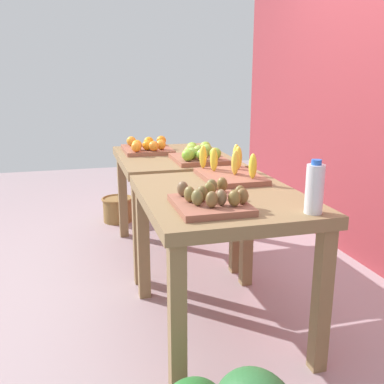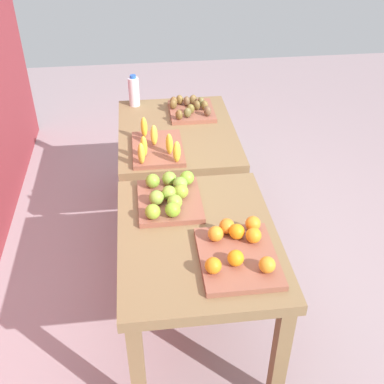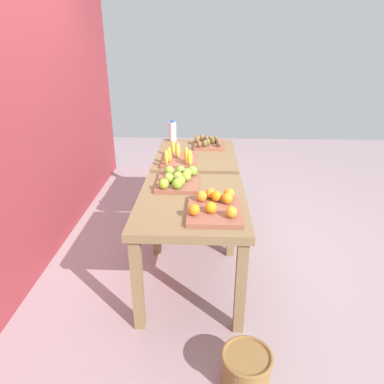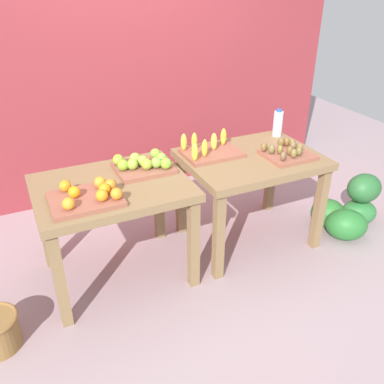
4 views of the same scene
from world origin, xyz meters
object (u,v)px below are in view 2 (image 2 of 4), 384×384
Objects in this scene: display_table_right at (177,144)px; watermelon_pile at (196,140)px; display_table_left at (198,251)px; kiwi_bin at (191,109)px; orange_bin at (238,251)px; apple_bin at (170,196)px; water_bottle at (134,91)px; banana_crate at (157,147)px.

watermelon_pile is (0.89, -0.25, -0.47)m from display_table_right.
display_table_left is 1.00× the size of display_table_right.
kiwi_bin reaches higher than display_table_left.
display_table_right is at bearing 152.38° from kiwi_bin.
orange_bin reaches higher than display_table_left.
apple_bin is (0.46, 0.28, 0.01)m from orange_bin.
water_bottle reaches higher than kiwi_bin.
orange_bin reaches higher than watermelon_pile.
display_table_right is 4.39× the size of water_bottle.
banana_crate is at bearing 152.44° from display_table_right.
banana_crate is 1.23× the size of kiwi_bin.
orange_bin is 2.29m from watermelon_pile.
orange_bin is (-1.31, -0.16, 0.15)m from display_table_right.
display_table_right is 0.31m from kiwi_bin.
watermelon_pile is at bearing -10.83° from kiwi_bin.
display_table_left is at bearing -169.84° from water_bottle.
display_table_right is at bearing -7.94° from apple_bin.
banana_crate reaches higher than apple_bin.
kiwi_bin is (0.53, -0.28, -0.00)m from banana_crate.
orange_bin is at bearing -138.69° from display_table_left.
orange_bin is 1.55m from kiwi_bin.
display_table_left is at bearing -157.08° from apple_bin.
display_table_right is 0.37m from banana_crate.
banana_crate is 1.90× the size of water_bottle.
orange_bin is at bearing -165.73° from water_bottle.
water_bottle is (1.27, 0.16, 0.07)m from apple_bin.
watermelon_pile is (1.73, -0.37, -0.63)m from apple_bin.
display_table_left is 1.59m from water_bottle.
watermelon_pile is (0.65, -0.12, -0.62)m from kiwi_bin.
water_bottle is (0.43, 0.28, 0.23)m from display_table_right.
orange_bin is 1.11× the size of apple_bin.
water_bottle is (0.19, 0.40, 0.08)m from kiwi_bin.
display_table_left and display_table_right have the same top height.
kiwi_bin is at bearing -5.28° from display_table_left.
display_table_left is 2.08m from watermelon_pile.
apple_bin is 1.29m from water_bottle.
orange_bin is 0.54m from apple_bin.
display_table_right reaches higher than watermelon_pile.
apple_bin is 1.09× the size of kiwi_bin.
display_table_left is at bearing -169.45° from banana_crate.
orange_bin is 0.65× the size of watermelon_pile.
display_table_right is 2.32× the size of banana_crate.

